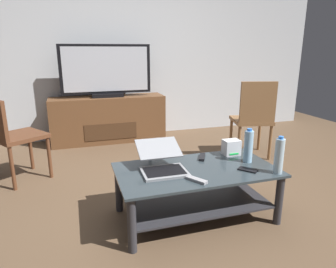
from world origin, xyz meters
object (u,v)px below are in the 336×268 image
at_px(media_cabinet, 109,119).
at_px(water_bottle_far, 248,146).
at_px(coffee_table, 196,184).
at_px(soundbar_remote, 196,180).
at_px(side_chair, 11,134).
at_px(water_bottle_near, 279,156).
at_px(tv_remote, 202,157).
at_px(television, 106,72).
at_px(dining_chair, 254,116).
at_px(laptop, 162,162).
at_px(router_box, 231,147).
at_px(cell_phone, 248,170).

relative_size(media_cabinet, water_bottle_far, 5.71).
bearing_deg(coffee_table, soundbar_remote, -112.66).
distance_m(side_chair, water_bottle_near, 2.48).
bearing_deg(tv_remote, water_bottle_far, -2.72).
bearing_deg(water_bottle_far, television, 110.39).
xyz_separation_m(dining_chair, laptop, (-1.46, -1.03, -0.05)).
xyz_separation_m(router_box, water_bottle_far, (0.04, -0.20, 0.07)).
bearing_deg(coffee_table, water_bottle_far, 1.97).
xyz_separation_m(coffee_table, dining_chair, (1.20, 1.09, 0.24)).
bearing_deg(tv_remote, cell_phone, -29.93).
bearing_deg(water_bottle_far, water_bottle_near, -72.61).
distance_m(coffee_table, water_bottle_near, 0.66).
height_order(laptop, tv_remote, laptop).
bearing_deg(side_chair, cell_phone, -36.04).
bearing_deg(coffee_table, television, 99.74).
distance_m(laptop, router_box, 0.69).
xyz_separation_m(media_cabinet, water_bottle_far, (0.85, -2.31, 0.22)).
bearing_deg(router_box, laptop, -167.50).
bearing_deg(water_bottle_far, router_box, 101.85).
height_order(coffee_table, router_box, router_box).
height_order(water_bottle_near, water_bottle_far, water_bottle_near).
bearing_deg(water_bottle_far, soundbar_remote, -157.29).
xyz_separation_m(laptop, soundbar_remote, (0.17, -0.28, -0.05)).
relative_size(television, cell_phone, 8.85).
height_order(dining_chair, water_bottle_far, dining_chair).
height_order(laptop, water_bottle_far, water_bottle_far).
distance_m(media_cabinet, tv_remote, 2.19).
distance_m(media_cabinet, side_chair, 1.58).
relative_size(water_bottle_near, soundbar_remote, 1.77).
relative_size(side_chair, water_bottle_far, 3.08).
relative_size(router_box, water_bottle_near, 0.49).
height_order(television, water_bottle_far, television).
bearing_deg(tv_remote, television, 131.97).
bearing_deg(side_chair, water_bottle_near, -35.62).
distance_m(television, laptop, 2.31).
distance_m(coffee_table, cell_phone, 0.41).
distance_m(cell_phone, soundbar_remote, 0.45).
distance_m(dining_chair, water_bottle_far, 1.31).
relative_size(media_cabinet, soundbar_remote, 9.98).
xyz_separation_m(coffee_table, water_bottle_near, (0.54, -0.26, 0.26)).
bearing_deg(television, cell_phone, -72.90).
height_order(router_box, soundbar_remote, router_box).
relative_size(television, water_bottle_far, 4.43).
height_order(router_box, water_bottle_near, water_bottle_near).
bearing_deg(soundbar_remote, laptop, 89.93).
xyz_separation_m(water_bottle_far, soundbar_remote, (-0.54, -0.23, -0.12)).
bearing_deg(tv_remote, laptop, -132.82).
xyz_separation_m(media_cabinet, laptop, (0.14, -2.26, 0.15)).
distance_m(water_bottle_far, tv_remote, 0.39).
bearing_deg(tv_remote, coffee_table, -96.27).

